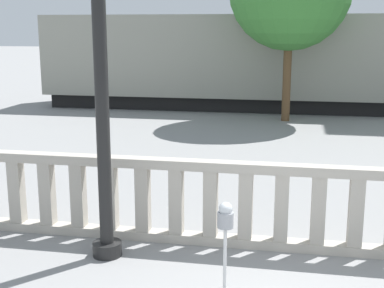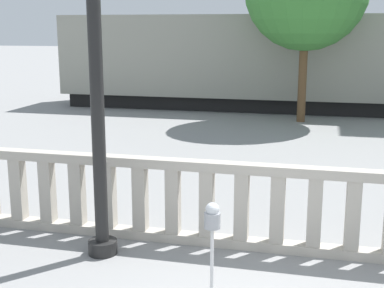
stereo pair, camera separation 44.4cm
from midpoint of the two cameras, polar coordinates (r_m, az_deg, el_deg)
balustrade at (r=7.83m, az=7.91°, el=-6.72°), size 12.09×0.24×1.28m
lamppost at (r=7.25m, az=-11.73°, el=14.04°), size 0.41×0.41×6.99m
parking_meter at (r=6.10m, az=1.48°, el=-8.38°), size 0.19×0.19×1.27m
train_far at (r=33.34m, az=14.92°, el=9.55°), size 22.56×2.95×3.98m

